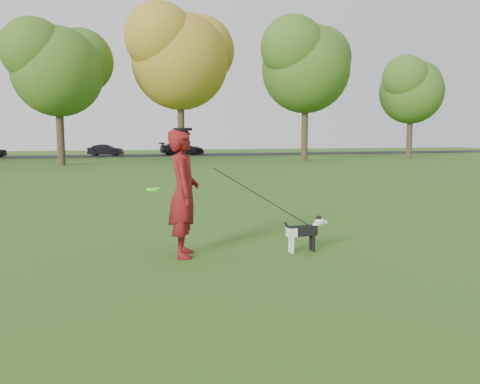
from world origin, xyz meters
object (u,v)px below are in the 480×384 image
object	(u,v)px
dog	(305,230)
car_right	(182,148)
car_mid	(106,150)
man	(184,193)

from	to	relation	value
dog	car_right	size ratio (longest dim) A/B	0.17
dog	car_mid	xyz separation A→B (m)	(-1.03, 40.02, 0.21)
man	car_mid	bearing A→B (deg)	11.31
car_right	dog	bearing A→B (deg)	166.72
man	car_mid	distance (m)	39.68
car_right	car_mid	bearing A→B (deg)	85.79
man	dog	distance (m)	2.01
car_mid	dog	bearing A→B (deg)	-160.26
man	car_right	distance (m)	40.53
dog	car_right	bearing A→B (deg)	80.93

